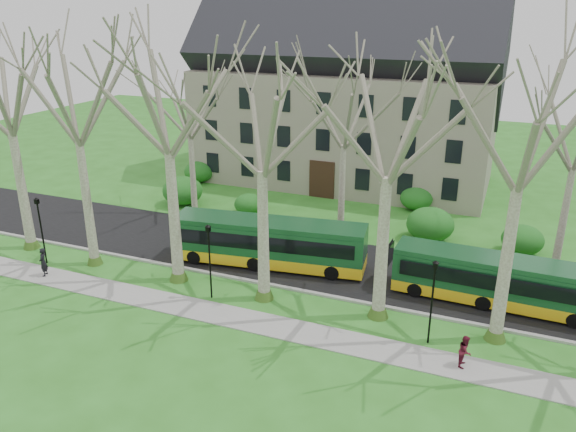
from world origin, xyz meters
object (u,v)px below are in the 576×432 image
Objects in this scene: bus_lead at (269,242)px; pedestrian_a at (43,262)px; bus_follow at (498,280)px; pedestrian_b at (465,351)px.

pedestrian_a is (-11.92, -6.59, -0.62)m from bus_lead.
bus_follow reaches higher than pedestrian_b.
bus_follow reaches higher than pedestrian_a.
bus_follow is at bearing -7.12° from bus_lead.
bus_lead is 13.53m from bus_follow.
pedestrian_b is (24.46, 0.17, -0.13)m from pedestrian_a.
pedestrian_a is at bearing -163.61° from bus_follow.
bus_follow is (13.53, 0.16, -0.12)m from bus_lead.
bus_lead is at bearing 94.85° from pedestrian_a.
pedestrian_a is 24.46m from pedestrian_b.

